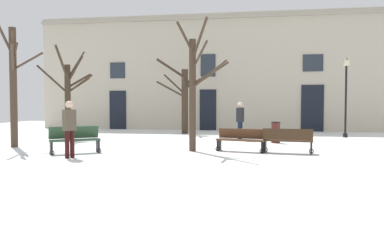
{
  "coord_description": "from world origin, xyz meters",
  "views": [
    {
      "loc": [
        3.28,
        -16.56,
        1.82
      ],
      "look_at": [
        0.0,
        1.8,
        0.97
      ],
      "focal_mm": 38.82,
      "sensor_mm": 36.0,
      "label": 1
    }
  ],
  "objects_px": {
    "litter_bin": "(276,132)",
    "person_strolling": "(69,126)",
    "bench_near_center_tree": "(75,139)",
    "streetlamp": "(346,89)",
    "bench_back_to_back_left": "(241,140)",
    "person_crossing_plaza": "(240,119)",
    "bench_back_to_back_right": "(288,140)",
    "tree_center": "(68,94)",
    "tree_foreground": "(194,88)",
    "tree_left_of_center": "(184,96)",
    "tree_near_facade": "(13,82)"
  },
  "relations": [
    {
      "from": "bench_back_to_back_right",
      "to": "person_crossing_plaza",
      "type": "height_order",
      "value": "person_crossing_plaza"
    },
    {
      "from": "tree_center",
      "to": "litter_bin",
      "type": "bearing_deg",
      "value": -0.93
    },
    {
      "from": "person_strolling",
      "to": "streetlamp",
      "type": "bearing_deg",
      "value": 167.66
    },
    {
      "from": "tree_near_facade",
      "to": "bench_back_to_back_left",
      "type": "xyz_separation_m",
      "value": [
        8.85,
        0.2,
        -2.12
      ]
    },
    {
      "from": "tree_left_of_center",
      "to": "person_strolling",
      "type": "xyz_separation_m",
      "value": [
        -1.66,
        -10.37,
        -1.05
      ]
    },
    {
      "from": "person_strolling",
      "to": "person_crossing_plaza",
      "type": "bearing_deg",
      "value": 178.94
    },
    {
      "from": "bench_near_center_tree",
      "to": "person_strolling",
      "type": "bearing_deg",
      "value": -107.01
    },
    {
      "from": "litter_bin",
      "to": "bench_back_to_back_left",
      "type": "relative_size",
      "value": 0.5
    },
    {
      "from": "bench_back_to_back_left",
      "to": "person_crossing_plaza",
      "type": "height_order",
      "value": "person_crossing_plaza"
    },
    {
      "from": "tree_foreground",
      "to": "tree_near_facade",
      "type": "bearing_deg",
      "value": 179.85
    },
    {
      "from": "bench_near_center_tree",
      "to": "tree_center",
      "type": "bearing_deg",
      "value": 83.19
    },
    {
      "from": "bench_near_center_tree",
      "to": "person_strolling",
      "type": "height_order",
      "value": "person_strolling"
    },
    {
      "from": "bench_near_center_tree",
      "to": "bench_back_to_back_right",
      "type": "xyz_separation_m",
      "value": [
        7.3,
        1.3,
        -0.04
      ]
    },
    {
      "from": "tree_center",
      "to": "bench_near_center_tree",
      "type": "distance_m",
      "value": 5.98
    },
    {
      "from": "bench_near_center_tree",
      "to": "bench_back_to_back_right",
      "type": "height_order",
      "value": "bench_near_center_tree"
    },
    {
      "from": "streetlamp",
      "to": "bench_near_center_tree",
      "type": "distance_m",
      "value": 13.52
    },
    {
      "from": "tree_center",
      "to": "bench_back_to_back_right",
      "type": "relative_size",
      "value": 2.49
    },
    {
      "from": "tree_left_of_center",
      "to": "streetlamp",
      "type": "bearing_deg",
      "value": -6.1
    },
    {
      "from": "tree_center",
      "to": "litter_bin",
      "type": "xyz_separation_m",
      "value": [
        9.72,
        -0.16,
        -1.68
      ]
    },
    {
      "from": "tree_left_of_center",
      "to": "bench_near_center_tree",
      "type": "bearing_deg",
      "value": -102.42
    },
    {
      "from": "tree_near_facade",
      "to": "person_strolling",
      "type": "relative_size",
      "value": 2.64
    },
    {
      "from": "tree_left_of_center",
      "to": "person_strolling",
      "type": "height_order",
      "value": "tree_left_of_center"
    },
    {
      "from": "litter_bin",
      "to": "person_strolling",
      "type": "xyz_separation_m",
      "value": [
        -6.59,
        -6.02,
        0.56
      ]
    },
    {
      "from": "tree_near_facade",
      "to": "streetlamp",
      "type": "relative_size",
      "value": 1.2
    },
    {
      "from": "streetlamp",
      "to": "tree_left_of_center",
      "type": "bearing_deg",
      "value": 173.9
    },
    {
      "from": "tree_near_facade",
      "to": "tree_left_of_center",
      "type": "xyz_separation_m",
      "value": [
        5.21,
        7.91,
        -0.47
      ]
    },
    {
      "from": "bench_back_to_back_right",
      "to": "tree_left_of_center",
      "type": "bearing_deg",
      "value": -49.36
    },
    {
      "from": "tree_left_of_center",
      "to": "litter_bin",
      "type": "distance_m",
      "value": 6.77
    },
    {
      "from": "tree_foreground",
      "to": "tree_left_of_center",
      "type": "height_order",
      "value": "tree_foreground"
    },
    {
      "from": "litter_bin",
      "to": "person_strolling",
      "type": "bearing_deg",
      "value": -137.58
    },
    {
      "from": "tree_near_facade",
      "to": "person_strolling",
      "type": "distance_m",
      "value": 4.58
    },
    {
      "from": "tree_left_of_center",
      "to": "litter_bin",
      "type": "xyz_separation_m",
      "value": [
        4.93,
        -4.34,
        -1.62
      ]
    },
    {
      "from": "tree_near_facade",
      "to": "litter_bin",
      "type": "relative_size",
      "value": 5.23
    },
    {
      "from": "tree_foreground",
      "to": "streetlamp",
      "type": "relative_size",
      "value": 1.18
    },
    {
      "from": "tree_near_facade",
      "to": "bench_near_center_tree",
      "type": "height_order",
      "value": "tree_near_facade"
    },
    {
      "from": "tree_center",
      "to": "person_strolling",
      "type": "relative_size",
      "value": 2.4
    },
    {
      "from": "streetlamp",
      "to": "person_crossing_plaza",
      "type": "relative_size",
      "value": 2.25
    },
    {
      "from": "tree_near_facade",
      "to": "litter_bin",
      "type": "height_order",
      "value": "tree_near_facade"
    },
    {
      "from": "tree_center",
      "to": "tree_foreground",
      "type": "bearing_deg",
      "value": -29.04
    },
    {
      "from": "bench_near_center_tree",
      "to": "bench_back_to_back_right",
      "type": "bearing_deg",
      "value": -25.31
    },
    {
      "from": "bench_near_center_tree",
      "to": "person_crossing_plaza",
      "type": "distance_m",
      "value": 7.96
    },
    {
      "from": "tree_near_facade",
      "to": "tree_center",
      "type": "bearing_deg",
      "value": 83.42
    },
    {
      "from": "tree_left_of_center",
      "to": "streetlamp",
      "type": "relative_size",
      "value": 1.05
    },
    {
      "from": "tree_near_facade",
      "to": "tree_center",
      "type": "relative_size",
      "value": 1.1
    },
    {
      "from": "tree_left_of_center",
      "to": "bench_back_to_back_left",
      "type": "height_order",
      "value": "tree_left_of_center"
    },
    {
      "from": "tree_foreground",
      "to": "streetlamp",
      "type": "xyz_separation_m",
      "value": [
        6.48,
        7.03,
        0.14
      ]
    },
    {
      "from": "tree_center",
      "to": "bench_near_center_tree",
      "type": "relative_size",
      "value": 2.64
    },
    {
      "from": "tree_center",
      "to": "bench_near_center_tree",
      "type": "bearing_deg",
      "value": -61.42
    },
    {
      "from": "streetlamp",
      "to": "person_strolling",
      "type": "relative_size",
      "value": 2.19
    },
    {
      "from": "streetlamp",
      "to": "person_crossing_plaza",
      "type": "height_order",
      "value": "streetlamp"
    }
  ]
}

